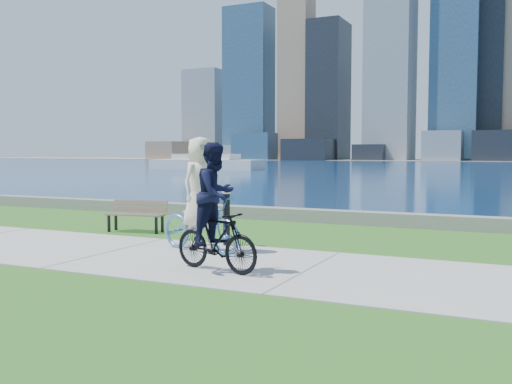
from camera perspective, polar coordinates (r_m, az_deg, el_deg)
ground at (r=9.35m, az=5.17°, el=-7.86°), size 320.00×320.00×0.00m
concrete_path at (r=9.35m, az=5.17°, el=-7.80°), size 80.00×3.50×0.02m
seawall at (r=15.23m, az=13.19°, el=-2.68°), size 90.00×0.50×0.35m
bay_water at (r=80.69m, az=22.97°, el=2.32°), size 320.00×131.00×0.01m
far_shore at (r=138.65m, az=23.91°, el=2.89°), size 320.00×30.00×0.12m
city_skyline at (r=139.40m, az=23.33°, el=12.08°), size 178.04×23.03×76.00m
ferry_near at (r=63.54m, az=-5.03°, el=2.90°), size 12.77×3.65×1.73m
park_bench at (r=14.06m, az=-11.81°, el=-2.06°), size 1.49×0.70×0.74m
bollard_lamp at (r=11.64m, az=-2.97°, el=-1.95°), size 0.20×0.20×1.25m
cyclist_woman at (r=10.92m, az=-5.58°, el=-1.73°), size 1.20×2.13×2.19m
cyclist_man at (r=9.08m, az=-4.05°, el=-2.54°), size 0.80×1.71×2.05m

